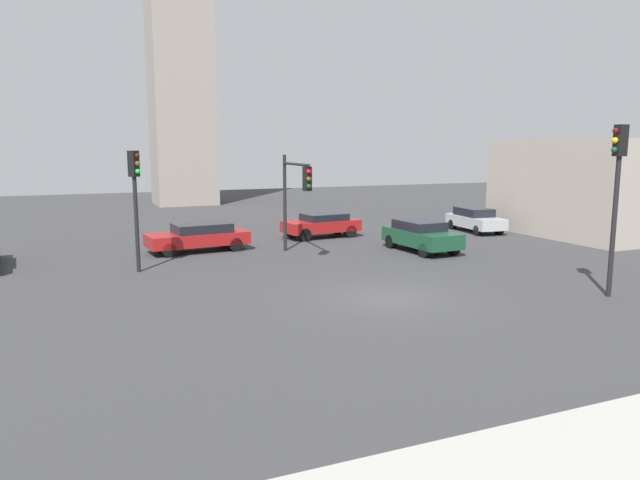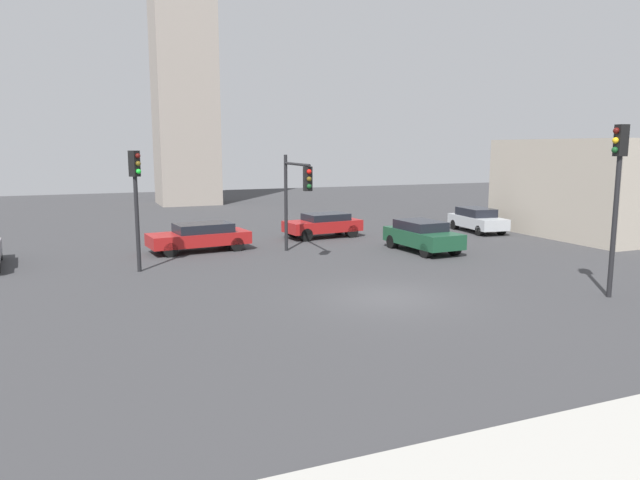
{
  "view_description": "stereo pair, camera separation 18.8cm",
  "coord_description": "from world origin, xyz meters",
  "px_view_note": "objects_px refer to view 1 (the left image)",
  "views": [
    {
      "loc": [
        -9.43,
        -16.36,
        4.89
      ],
      "look_at": [
        -0.94,
        3.57,
        1.45
      ],
      "focal_mm": 32.87,
      "sensor_mm": 36.0,
      "label": 1
    },
    {
      "loc": [
        -9.26,
        -16.43,
        4.89
      ],
      "look_at": [
        -0.94,
        3.57,
        1.45
      ],
      "focal_mm": 32.87,
      "sensor_mm": 36.0,
      "label": 2
    }
  ],
  "objects_px": {
    "car_4": "(322,224)",
    "traffic_light_0": "(617,179)",
    "traffic_light_1": "(135,188)",
    "traffic_light_2": "(296,186)",
    "car_2": "(421,235)",
    "car_0": "(199,236)",
    "car_1": "(475,219)"
  },
  "relations": [
    {
      "from": "car_4",
      "to": "traffic_light_0",
      "type": "bearing_deg",
      "value": 97.71
    },
    {
      "from": "traffic_light_1",
      "to": "traffic_light_2",
      "type": "distance_m",
      "value": 6.82
    },
    {
      "from": "car_2",
      "to": "car_0",
      "type": "bearing_deg",
      "value": -115.74
    },
    {
      "from": "car_1",
      "to": "car_2",
      "type": "bearing_deg",
      "value": -50.86
    },
    {
      "from": "traffic_light_1",
      "to": "car_2",
      "type": "xyz_separation_m",
      "value": [
        12.85,
        -0.4,
        -2.57
      ]
    },
    {
      "from": "traffic_light_0",
      "to": "traffic_light_1",
      "type": "relative_size",
      "value": 1.18
    },
    {
      "from": "car_1",
      "to": "traffic_light_2",
      "type": "bearing_deg",
      "value": -68.74
    },
    {
      "from": "traffic_light_0",
      "to": "car_2",
      "type": "xyz_separation_m",
      "value": [
        -1.04,
        9.71,
        -3.11
      ]
    },
    {
      "from": "traffic_light_0",
      "to": "car_0",
      "type": "xyz_separation_m",
      "value": [
        -10.75,
        13.81,
        -3.16
      ]
    },
    {
      "from": "traffic_light_1",
      "to": "traffic_light_0",
      "type": "bearing_deg",
      "value": 13.47
    },
    {
      "from": "traffic_light_1",
      "to": "traffic_light_2",
      "type": "relative_size",
      "value": 1.05
    },
    {
      "from": "traffic_light_1",
      "to": "car_0",
      "type": "height_order",
      "value": "traffic_light_1"
    },
    {
      "from": "traffic_light_0",
      "to": "car_0",
      "type": "relative_size",
      "value": 1.16
    },
    {
      "from": "traffic_light_2",
      "to": "car_2",
      "type": "xyz_separation_m",
      "value": [
        6.03,
        -0.78,
        -2.42
      ]
    },
    {
      "from": "car_0",
      "to": "traffic_light_0",
      "type": "bearing_deg",
      "value": 121.82
    },
    {
      "from": "car_1",
      "to": "car_4",
      "type": "distance_m",
      "value": 9.23
    },
    {
      "from": "traffic_light_2",
      "to": "traffic_light_0",
      "type": "bearing_deg",
      "value": 38.64
    },
    {
      "from": "car_1",
      "to": "car_2",
      "type": "height_order",
      "value": "car_2"
    },
    {
      "from": "traffic_light_1",
      "to": "traffic_light_2",
      "type": "bearing_deg",
      "value": 52.68
    },
    {
      "from": "traffic_light_0",
      "to": "car_1",
      "type": "height_order",
      "value": "traffic_light_0"
    },
    {
      "from": "car_1",
      "to": "car_4",
      "type": "xyz_separation_m",
      "value": [
        -9.11,
        1.49,
        -0.0
      ]
    },
    {
      "from": "traffic_light_0",
      "to": "car_2",
      "type": "bearing_deg",
      "value": -72.91
    },
    {
      "from": "car_1",
      "to": "traffic_light_1",
      "type": "bearing_deg",
      "value": -73.1
    },
    {
      "from": "traffic_light_0",
      "to": "car_2",
      "type": "relative_size",
      "value": 1.33
    },
    {
      "from": "car_0",
      "to": "car_1",
      "type": "xyz_separation_m",
      "value": [
        16.2,
        0.23,
        0.0
      ]
    },
    {
      "from": "traffic_light_2",
      "to": "car_4",
      "type": "distance_m",
      "value": 6.57
    },
    {
      "from": "traffic_light_2",
      "to": "car_1",
      "type": "distance_m",
      "value": 13.25
    },
    {
      "from": "traffic_light_1",
      "to": "car_0",
      "type": "xyz_separation_m",
      "value": [
        3.14,
        3.69,
        -2.62
      ]
    },
    {
      "from": "car_0",
      "to": "car_2",
      "type": "bearing_deg",
      "value": 151.05
    },
    {
      "from": "traffic_light_2",
      "to": "car_2",
      "type": "height_order",
      "value": "traffic_light_2"
    },
    {
      "from": "traffic_light_1",
      "to": "car_1",
      "type": "relative_size",
      "value": 1.15
    },
    {
      "from": "traffic_light_2",
      "to": "car_0",
      "type": "height_order",
      "value": "traffic_light_2"
    }
  ]
}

